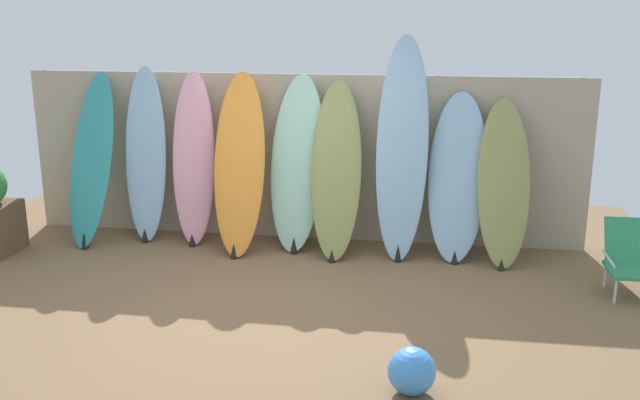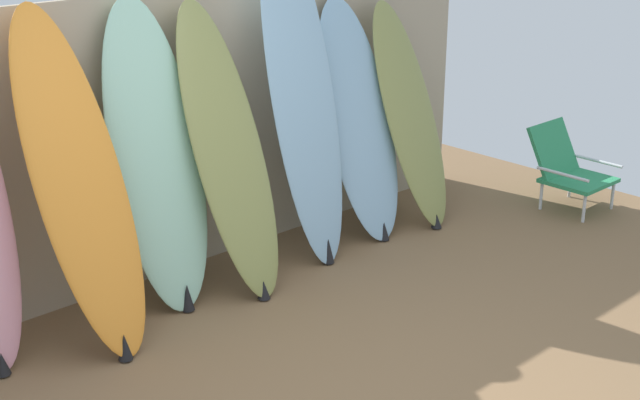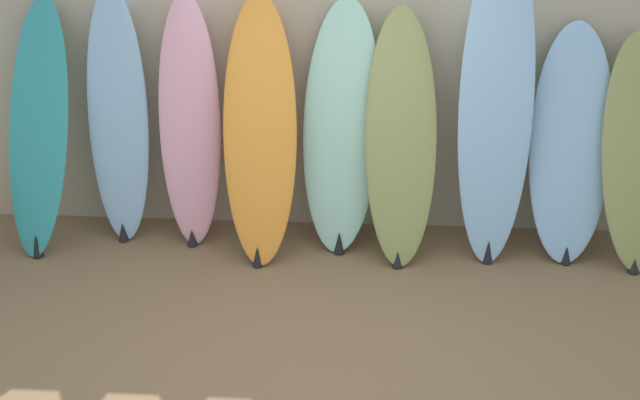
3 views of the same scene
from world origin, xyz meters
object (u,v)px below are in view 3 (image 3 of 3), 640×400
(surfboard_teal_0, at_px, (38,129))
(surfboard_orange_3, at_px, (260,131))
(surfboard_skyblue_6, at_px, (496,108))
(surfboard_skyblue_7, at_px, (571,145))
(surfboard_skyblue_1, at_px, (118,119))
(surfboard_olive_8, at_px, (638,153))
(surfboard_pink_2, at_px, (190,124))
(surfboard_seafoam_4, at_px, (342,129))
(surfboard_olive_5, at_px, (401,138))

(surfboard_teal_0, distance_m, surfboard_orange_3, 1.64)
(surfboard_teal_0, relative_size, surfboard_skyblue_6, 0.82)
(surfboard_teal_0, bearing_deg, surfboard_skyblue_7, 1.27)
(surfboard_teal_0, distance_m, surfboard_skyblue_1, 0.57)
(surfboard_olive_8, bearing_deg, surfboard_teal_0, -179.94)
(surfboard_pink_2, relative_size, surfboard_seafoam_4, 1.01)
(surfboard_pink_2, relative_size, surfboard_olive_5, 1.04)
(surfboard_seafoam_4, bearing_deg, surfboard_skyblue_6, -3.67)
(surfboard_teal_0, bearing_deg, surfboard_pink_2, 6.68)
(surfboard_skyblue_1, distance_m, surfboard_pink_2, 0.55)
(surfboard_pink_2, bearing_deg, surfboard_orange_3, -16.69)
(surfboard_skyblue_1, height_order, surfboard_pink_2, surfboard_skyblue_1)
(surfboard_skyblue_1, height_order, surfboard_olive_5, surfboard_skyblue_1)
(surfboard_teal_0, relative_size, surfboard_seafoam_4, 1.00)
(surfboard_skyblue_6, bearing_deg, surfboard_olive_5, -174.95)
(surfboard_olive_8, bearing_deg, surfboard_skyblue_6, 177.47)
(surfboard_seafoam_4, xyz_separation_m, surfboard_skyblue_6, (1.08, -0.07, 0.20))
(surfboard_skyblue_6, bearing_deg, surfboard_skyblue_1, 177.60)
(surfboard_skyblue_1, bearing_deg, surfboard_orange_3, -10.33)
(surfboard_skyblue_1, height_order, surfboard_orange_3, surfboard_skyblue_1)
(surfboard_olive_8, bearing_deg, surfboard_skyblue_1, 177.56)
(surfboard_teal_0, distance_m, surfboard_olive_8, 4.31)
(surfboard_orange_3, bearing_deg, surfboard_seafoam_4, 14.91)
(surfboard_olive_5, xyz_separation_m, surfboard_olive_8, (1.66, 0.01, -0.08))
(surfboard_orange_3, relative_size, surfboard_olive_5, 1.04)
(surfboard_orange_3, relative_size, surfboard_olive_8, 1.15)
(surfboard_skyblue_1, xyz_separation_m, surfboard_seafoam_4, (1.67, -0.05, -0.03))
(surfboard_olive_8, bearing_deg, surfboard_pink_2, 177.79)
(surfboard_seafoam_4, bearing_deg, surfboard_orange_3, -165.09)
(surfboard_pink_2, xyz_separation_m, surfboard_skyblue_6, (2.20, -0.08, 0.18))
(surfboard_pink_2, distance_m, surfboard_olive_5, 1.55)
(surfboard_teal_0, distance_m, surfboard_seafoam_4, 2.22)
(surfboard_skyblue_1, distance_m, surfboard_orange_3, 1.11)
(surfboard_pink_2, distance_m, surfboard_olive_8, 3.21)
(surfboard_skyblue_7, bearing_deg, surfboard_pink_2, 179.12)
(surfboard_skyblue_1, xyz_separation_m, surfboard_olive_8, (3.76, -0.16, -0.13))
(surfboard_skyblue_6, bearing_deg, surfboard_skyblue_7, 3.76)
(surfboard_orange_3, distance_m, surfboard_olive_5, 1.00)
(surfboard_pink_2, xyz_separation_m, surfboard_olive_8, (3.21, -0.12, -0.11))
(surfboard_skyblue_7, xyz_separation_m, surfboard_olive_8, (0.44, -0.08, -0.02))
(surfboard_olive_5, bearing_deg, surfboard_seafoam_4, 163.35)
(surfboard_skyblue_7, bearing_deg, surfboard_olive_8, -10.36)
(surfboard_teal_0, height_order, surfboard_skyblue_1, surfboard_skyblue_1)
(surfboard_teal_0, bearing_deg, surfboard_seafoam_4, 3.05)
(surfboard_orange_3, relative_size, surfboard_skyblue_6, 0.83)
(surfboard_teal_0, relative_size, surfboard_pink_2, 0.99)
(surfboard_orange_3, xyz_separation_m, surfboard_olive_8, (2.66, 0.04, -0.12))
(surfboard_skyblue_6, relative_size, surfboard_skyblue_7, 1.34)
(surfboard_skyblue_7, bearing_deg, surfboard_teal_0, -178.73)
(surfboard_skyblue_6, xyz_separation_m, surfboard_skyblue_7, (0.56, 0.04, -0.27))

